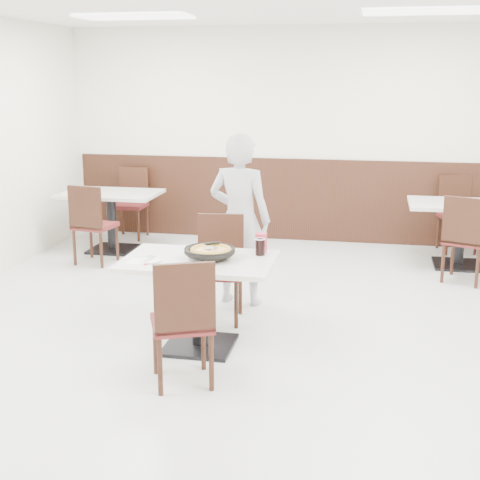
% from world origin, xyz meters
% --- Properties ---
extents(floor, '(7.00, 7.00, 0.00)m').
position_xyz_m(floor, '(0.00, 0.00, 0.00)').
color(floor, beige).
rests_on(floor, ground).
extents(wall_back, '(6.00, 0.04, 2.80)m').
position_xyz_m(wall_back, '(0.00, 3.50, 1.40)').
color(wall_back, white).
rests_on(wall_back, floor).
extents(wall_front, '(6.00, 0.04, 2.80)m').
position_xyz_m(wall_front, '(0.00, -3.50, 1.40)').
color(wall_front, white).
rests_on(wall_front, floor).
extents(wainscot_back, '(5.90, 0.03, 1.10)m').
position_xyz_m(wainscot_back, '(0.00, 3.48, 0.55)').
color(wainscot_back, black).
rests_on(wainscot_back, floor).
extents(fluo_panel_c, '(1.20, 0.60, 0.02)m').
position_xyz_m(fluo_panel_c, '(-1.50, 1.80, 2.78)').
color(fluo_panel_c, white).
rests_on(fluo_panel_c, ceiling).
extents(fluo_panel_d, '(1.20, 0.60, 0.02)m').
position_xyz_m(fluo_panel_d, '(1.50, 1.80, 2.78)').
color(fluo_panel_d, white).
rests_on(fluo_panel_d, ceiling).
extents(main_table, '(1.26, 0.89, 0.75)m').
position_xyz_m(main_table, '(-0.26, -0.37, 0.38)').
color(main_table, silver).
rests_on(main_table, floor).
extents(chair_near, '(0.55, 0.55, 0.95)m').
position_xyz_m(chair_near, '(-0.21, -1.02, 0.47)').
color(chair_near, black).
rests_on(chair_near, floor).
extents(chair_far, '(0.46, 0.46, 0.95)m').
position_xyz_m(chair_far, '(-0.25, 0.27, 0.47)').
color(chair_far, black).
rests_on(chair_far, floor).
extents(trivet, '(0.12, 0.12, 0.04)m').
position_xyz_m(trivet, '(-0.16, -0.36, 0.77)').
color(trivet, black).
rests_on(trivet, main_table).
extents(pizza_pan, '(0.39, 0.39, 0.01)m').
position_xyz_m(pizza_pan, '(-0.17, -0.35, 0.79)').
color(pizza_pan, black).
rests_on(pizza_pan, trivet).
extents(pizza, '(0.35, 0.35, 0.02)m').
position_xyz_m(pizza, '(-0.16, -0.36, 0.81)').
color(pizza, '#C08E37').
rests_on(pizza, pizza_pan).
extents(pizza_server, '(0.08, 0.09, 0.00)m').
position_xyz_m(pizza_server, '(-0.16, -0.35, 0.84)').
color(pizza_server, silver).
rests_on(pizza_server, pizza).
extents(napkin, '(0.18, 0.18, 0.00)m').
position_xyz_m(napkin, '(-0.70, -0.54, 0.75)').
color(napkin, white).
rests_on(napkin, main_table).
extents(side_plate, '(0.18, 0.18, 0.01)m').
position_xyz_m(side_plate, '(-0.61, -0.52, 0.76)').
color(side_plate, white).
rests_on(side_plate, napkin).
extents(fork, '(0.06, 0.16, 0.00)m').
position_xyz_m(fork, '(-0.61, -0.51, 0.77)').
color(fork, silver).
rests_on(fork, side_plate).
extents(cola_glass, '(0.08, 0.08, 0.13)m').
position_xyz_m(cola_glass, '(0.20, -0.15, 0.81)').
color(cola_glass, black).
rests_on(cola_glass, main_table).
extents(red_cup, '(0.10, 0.10, 0.16)m').
position_xyz_m(red_cup, '(0.20, -0.06, 0.83)').
color(red_cup, '#BA2138').
rests_on(red_cup, main_table).
extents(diner_person, '(0.65, 0.48, 1.66)m').
position_xyz_m(diner_person, '(-0.15, 0.79, 0.83)').
color(diner_person, '#BDBBC1').
rests_on(diner_person, floor).
extents(bg_table_left, '(1.28, 0.93, 0.75)m').
position_xyz_m(bg_table_left, '(-2.14, 2.46, 0.38)').
color(bg_table_left, silver).
rests_on(bg_table_left, floor).
extents(bg_chair_left_near, '(0.48, 0.48, 0.95)m').
position_xyz_m(bg_chair_left_near, '(-2.11, 1.86, 0.47)').
color(bg_chair_left_near, black).
rests_on(bg_chair_left_near, floor).
extents(bg_chair_left_far, '(0.42, 0.42, 0.95)m').
position_xyz_m(bg_chair_left_far, '(-2.15, 3.14, 0.47)').
color(bg_chair_left_far, black).
rests_on(bg_chair_left_far, floor).
extents(bg_table_right, '(1.21, 0.81, 0.75)m').
position_xyz_m(bg_table_right, '(2.10, 2.56, 0.38)').
color(bg_table_right, silver).
rests_on(bg_table_right, floor).
extents(bg_chair_right_near, '(0.55, 0.55, 0.95)m').
position_xyz_m(bg_chair_right_near, '(2.09, 1.94, 0.47)').
color(bg_chair_right_near, black).
rests_on(bg_chair_right_near, floor).
extents(bg_chair_right_far, '(0.50, 0.50, 0.95)m').
position_xyz_m(bg_chair_right_far, '(2.15, 3.24, 0.47)').
color(bg_chair_right_far, black).
rests_on(bg_chair_right_far, floor).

